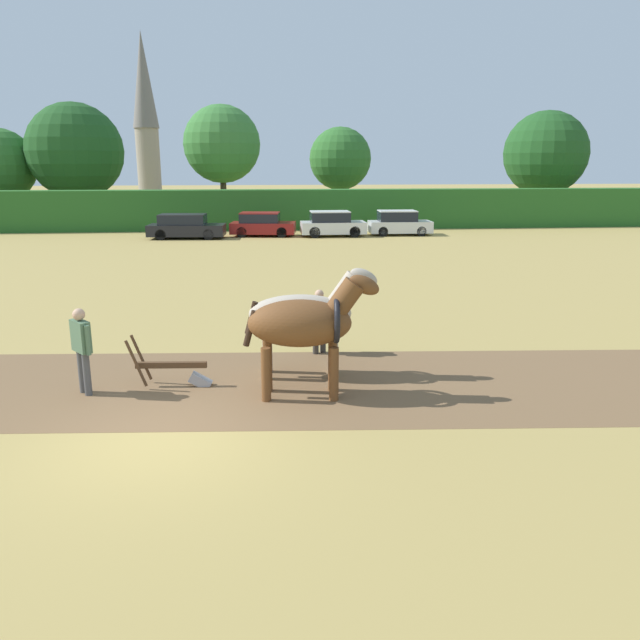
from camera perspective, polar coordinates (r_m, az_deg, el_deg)
name	(u,v)px	position (r m, az deg, el deg)	size (l,w,h in m)	color
ground_plane	(158,439)	(10.74, -14.60, -10.45)	(240.00, 240.00, 0.00)	#A88E4C
plowed_furrow_strip	(70,387)	(13.63, -21.92, -5.68)	(31.10, 4.49, 0.01)	brown
hedgerow	(232,210)	(42.88, -8.08, 9.94)	(61.25, 1.76, 2.64)	#286023
tree_center_left	(75,151)	(50.76, -21.48, 14.16)	(6.97, 6.97, 8.70)	#423323
tree_center	(222,144)	(47.50, -8.97, 15.59)	(5.57, 5.57, 8.49)	#423323
tree_center_right	(340,159)	(49.79, 1.86, 14.51)	(4.78, 4.78, 7.09)	#4C3823
tree_right	(546,153)	(52.15, 19.93, 14.13)	(6.33, 6.33, 8.25)	#4C3823
church_spire	(146,115)	(71.89, -15.66, 17.57)	(2.72, 2.72, 17.69)	gray
draft_horse_lead_left	(305,324)	(11.77, -1.34, -0.34)	(2.64, 1.09, 2.45)	brown
draft_horse_lead_right	(306,314)	(12.95, -1.30, 0.56)	(2.82, 1.00, 2.38)	#B2A38E
plow	(178,371)	(12.92, -12.86, -4.56)	(1.67, 0.49, 1.13)	#4C331E
farmer_at_plow	(82,345)	(12.83, -20.96, -2.11)	(0.47, 0.55, 1.72)	#4C4C4C
farmer_beside_team	(319,317)	(14.61, -0.06, 0.25)	(0.57, 0.38, 1.54)	#38332D
parked_car_far_left	(185,227)	(38.31, -12.20, 8.33)	(4.59, 2.11, 1.44)	black
parked_car_left	(262,225)	(38.89, -5.31, 8.67)	(4.12, 2.33, 1.44)	maroon
parked_car_center_left	(332,224)	(38.62, 1.12, 8.75)	(3.95, 1.82, 1.53)	silver
parked_car_center	(399,223)	(39.61, 7.24, 8.76)	(3.90, 1.81, 1.52)	silver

